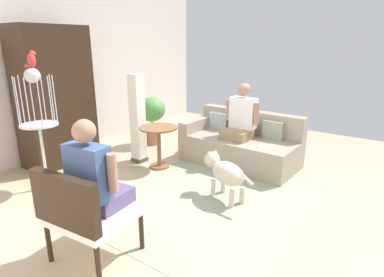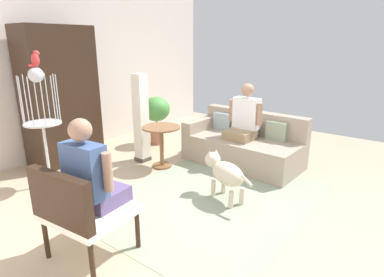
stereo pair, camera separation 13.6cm
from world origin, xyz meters
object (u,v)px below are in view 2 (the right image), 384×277
object	(u,v)px
person_on_armchair	(90,175)
armoire_cabinet	(60,96)
person_on_couch	(244,118)
armchair	(78,208)
round_end_table	(161,139)
parrot	(35,59)
couch	(243,145)
column_lamp	(141,119)
dog	(225,172)
potted_plant	(156,113)
bird_cage_stand	(43,123)

from	to	relation	value
person_on_armchair	armoire_cabinet	xyz separation A→B (m)	(1.18, 2.35, 0.28)
person_on_couch	person_on_armchair	size ratio (longest dim) A/B	1.01
armchair	round_end_table	world-z (taller)	armchair
parrot	armoire_cabinet	world-z (taller)	armoire_cabinet
couch	column_lamp	bearing A→B (deg)	124.08
armchair	dog	size ratio (longest dim) A/B	1.11
couch	column_lamp	world-z (taller)	column_lamp
person_on_armchair	armoire_cabinet	distance (m)	2.64
column_lamp	armoire_cabinet	xyz separation A→B (m)	(-0.73, 0.99, 0.35)
parrot	potted_plant	size ratio (longest dim) A/B	0.22
round_end_table	parrot	size ratio (longest dim) A/B	3.26
couch	person_on_couch	world-z (taller)	person_on_couch
round_end_table	armchair	bearing A→B (deg)	-155.47
armoire_cabinet	person_on_couch	bearing A→B (deg)	-55.93
bird_cage_stand	potted_plant	distance (m)	2.23
bird_cage_stand	parrot	distance (m)	0.78
parrot	armoire_cabinet	xyz separation A→B (m)	(0.67, 0.70, -0.60)
person_on_armchair	round_end_table	bearing A→B (deg)	25.96
column_lamp	armoire_cabinet	bearing A→B (deg)	126.46
person_on_couch	column_lamp	bearing A→B (deg)	122.24
potted_plant	couch	bearing A→B (deg)	-86.73
column_lamp	dog	bearing A→B (deg)	-100.64
person_on_couch	couch	bearing A→B (deg)	32.97
armchair	bird_cage_stand	xyz separation A→B (m)	(0.65, 1.66, 0.36)
person_on_armchair	dog	bearing A→B (deg)	-13.97
dog	potted_plant	bearing A→B (deg)	62.71
bird_cage_stand	column_lamp	xyz separation A→B (m)	(1.42, -0.29, -0.18)
dog	bird_cage_stand	xyz separation A→B (m)	(-1.09, 2.04, 0.52)
person_on_armchair	parrot	world-z (taller)	parrot
dog	column_lamp	xyz separation A→B (m)	(0.33, 1.75, 0.34)
person_on_couch	potted_plant	size ratio (longest dim) A/B	0.93
bird_cage_stand	parrot	bearing A→B (deg)	0.00
column_lamp	armoire_cabinet	world-z (taller)	armoire_cabinet
person_on_armchair	round_end_table	size ratio (longest dim) A/B	1.29
couch	armchair	world-z (taller)	armchair
parrot	column_lamp	bearing A→B (deg)	-11.63
person_on_couch	column_lamp	xyz separation A→B (m)	(-0.85, 1.35, -0.06)
column_lamp	potted_plant	bearing A→B (deg)	28.30
armchair	potted_plant	distance (m)	3.38
couch	parrot	bearing A→B (deg)	144.93
person_on_couch	round_end_table	xyz separation A→B (m)	(-0.87, 0.92, -0.30)
dog	bird_cage_stand	distance (m)	2.37
person_on_couch	bird_cage_stand	world-z (taller)	bird_cage_stand
bird_cage_stand	parrot	world-z (taller)	parrot
parrot	couch	bearing A→B (deg)	-35.07
person_on_armchair	column_lamp	world-z (taller)	column_lamp
armchair	couch	bearing A→B (deg)	0.95
armchair	bird_cage_stand	world-z (taller)	bird_cage_stand
person_on_armchair	round_end_table	distance (m)	2.13
armchair	person_on_couch	world-z (taller)	person_on_couch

